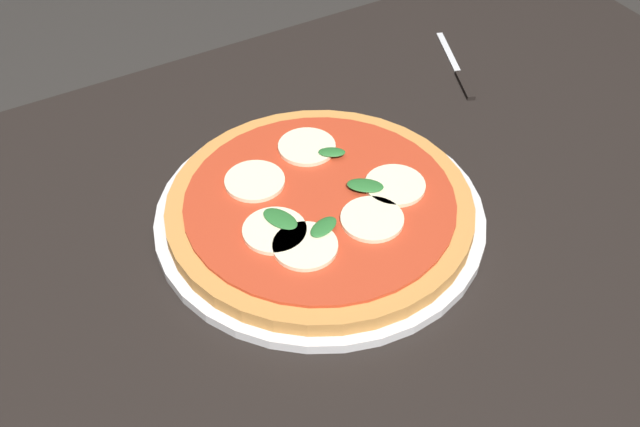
# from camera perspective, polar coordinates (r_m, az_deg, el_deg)

# --- Properties ---
(dining_table) EXTENTS (1.53, 0.80, 0.71)m
(dining_table) POSITION_cam_1_polar(r_m,az_deg,el_deg) (0.91, -5.57, -7.67)
(dining_table) COLOR black
(dining_table) RESTS_ON ground_plane
(serving_tray) EXTENTS (0.37, 0.37, 0.01)m
(serving_tray) POSITION_cam_1_polar(r_m,az_deg,el_deg) (0.88, 0.00, -0.19)
(serving_tray) COLOR silver
(serving_tray) RESTS_ON dining_table
(pizza) EXTENTS (0.34, 0.34, 0.03)m
(pizza) POSITION_cam_1_polar(r_m,az_deg,el_deg) (0.86, -0.02, 0.50)
(pizza) COLOR #C6843F
(pizza) RESTS_ON serving_tray
(knife) EXTENTS (0.07, 0.16, 0.01)m
(knife) POSITION_cam_1_polar(r_m,az_deg,el_deg) (1.12, 10.13, 10.10)
(knife) COLOR black
(knife) RESTS_ON dining_table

